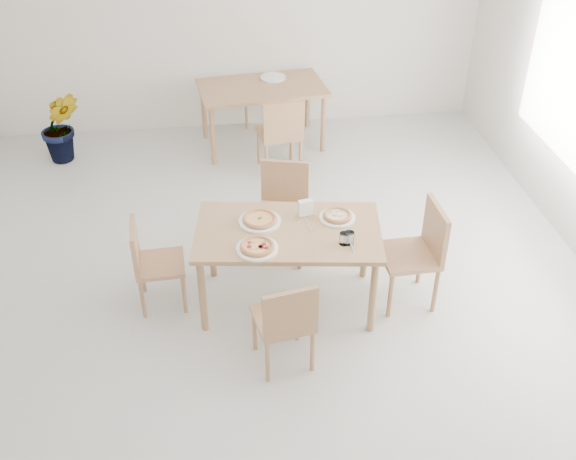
{
  "coord_description": "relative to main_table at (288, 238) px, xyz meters",
  "views": [
    {
      "loc": [
        -0.35,
        -4.45,
        3.85
      ],
      "look_at": [
        0.21,
        -0.04,
        0.75
      ],
      "focal_mm": 42.0,
      "sensor_mm": 36.0,
      "label": 1
    }
  ],
  "objects": [
    {
      "name": "tumbler_b",
      "position": [
        0.41,
        -0.24,
        0.13
      ],
      "size": [
        0.07,
        0.07,
        0.1
      ],
      "primitive_type": "cylinder",
      "color": "white",
      "rests_on": "main_table"
    },
    {
      "name": "pizza_pepperoni",
      "position": [
        -0.27,
        -0.23,
        0.12
      ],
      "size": [
        0.35,
        0.35,
        0.03
      ],
      "rotation": [
        0.0,
        0.0,
        -0.41
      ],
      "color": "tan",
      "rests_on": "plate_pepperoni"
    },
    {
      "name": "fork_a",
      "position": [
        0.46,
        -0.29,
        0.09
      ],
      "size": [
        0.02,
        0.17,
        0.01
      ],
      "primitive_type": "cube",
      "rotation": [
        0.0,
        0.0,
        -0.05
      ],
      "color": "silver",
      "rests_on": "main_table"
    },
    {
      "name": "napkin_holder",
      "position": [
        0.17,
        0.2,
        0.15
      ],
      "size": [
        0.14,
        0.09,
        0.14
      ],
      "rotation": [
        0.0,
        0.0,
        0.2
      ],
      "color": "silver",
      "rests_on": "main_table"
    },
    {
      "name": "main_table",
      "position": [
        0.0,
        0.0,
        0.0
      ],
      "size": [
        1.6,
        1.04,
        0.75
      ],
      "rotation": [
        0.0,
        0.0,
        -0.13
      ],
      "color": "#A98456",
      "rests_on": "ground"
    },
    {
      "name": "plate_empty",
      "position": [
        0.22,
        3.17,
        0.09
      ],
      "size": [
        0.31,
        0.31,
        0.02
      ],
      "primitive_type": "cylinder",
      "color": "white",
      "rests_on": "second_table"
    },
    {
      "name": "pizza_mushroom",
      "position": [
        0.42,
        0.11,
        0.11
      ],
      "size": [
        0.3,
        0.3,
        0.03
      ],
      "rotation": [
        0.0,
        0.0,
        0.29
      ],
      "color": "tan",
      "rests_on": "plate_mushroom"
    },
    {
      "name": "pizza_margherita",
      "position": [
        -0.22,
        0.14,
        0.11
      ],
      "size": [
        0.34,
        0.34,
        0.03
      ],
      "rotation": [
        0.0,
        0.0,
        0.24
      ],
      "color": "tan",
      "rests_on": "plate_margherita"
    },
    {
      "name": "plate_pepperoni",
      "position": [
        -0.27,
        -0.23,
        0.09
      ],
      "size": [
        0.33,
        0.33,
        0.02
      ],
      "primitive_type": "cylinder",
      "color": "white",
      "rests_on": "main_table"
    },
    {
      "name": "second_table",
      "position": [
        0.06,
        2.94,
        -0.0
      ],
      "size": [
        1.54,
        1.0,
        0.75
      ],
      "rotation": [
        0.0,
        0.0,
        0.12
      ],
      "color": "tan",
      "rests_on": "ground"
    },
    {
      "name": "chair_south",
      "position": [
        -0.11,
        -0.76,
        -0.18
      ],
      "size": [
        0.48,
        0.48,
        0.83
      ],
      "rotation": [
        0.0,
        0.0,
        3.33
      ],
      "color": "tan",
      "rests_on": "ground"
    },
    {
      "name": "tumbler_a",
      "position": [
        0.45,
        -0.24,
        0.13
      ],
      "size": [
        0.08,
        0.08,
        0.1
      ],
      "primitive_type": "cylinder",
      "color": "white",
      "rests_on": "main_table"
    },
    {
      "name": "fork_b",
      "position": [
        0.17,
        0.04,
        0.09
      ],
      "size": [
        0.04,
        0.19,
        0.01
      ],
      "primitive_type": "cube",
      "rotation": [
        0.0,
        0.0,
        0.14
      ],
      "color": "silver",
      "rests_on": "main_table"
    },
    {
      "name": "chair_east",
      "position": [
        1.09,
        -0.09,
        -0.13
      ],
      "size": [
        0.48,
        0.48,
        0.92
      ],
      "rotation": [
        0.0,
        0.0,
        -1.53
      ],
      "color": "tan",
      "rests_on": "ground"
    },
    {
      "name": "chair_back_s",
      "position": [
        0.2,
        2.21,
        -0.14
      ],
      "size": [
        0.51,
        0.51,
        0.91
      ],
      "rotation": [
        0.0,
        0.0,
        3.28
      ],
      "color": "tan",
      "rests_on": "ground"
    },
    {
      "name": "chair_west",
      "position": [
        -1.14,
        0.12,
        -0.2
      ],
      "size": [
        0.42,
        0.42,
        0.81
      ],
      "rotation": [
        0.0,
        0.0,
        1.63
      ],
      "color": "tan",
      "rests_on": "ground"
    },
    {
      "name": "chair_back_n",
      "position": [
        -0.04,
        3.67,
        -0.21
      ],
      "size": [
        0.5,
        0.5,
        0.78
      ],
      "rotation": [
        0.0,
        0.0,
        0.38
      ],
      "color": "tan",
      "rests_on": "ground"
    },
    {
      "name": "potted_plant",
      "position": [
        -2.26,
        2.84,
        -0.24
      ],
      "size": [
        0.52,
        0.44,
        0.85
      ],
      "primitive_type": "imported",
      "rotation": [
        0.0,
        0.0,
        0.14
      ],
      "color": "#1F6828",
      "rests_on": "ground"
    },
    {
      "name": "plate_margherita",
      "position": [
        -0.22,
        0.14,
        0.09
      ],
      "size": [
        0.35,
        0.35,
        0.02
      ],
      "primitive_type": "cylinder",
      "color": "white",
      "rests_on": "main_table"
    },
    {
      "name": "chair_north",
      "position": [
        0.05,
        0.76,
        -0.15
      ],
      "size": [
        0.54,
        0.54,
        0.89
      ],
      "rotation": [
        0.0,
        0.0,
        -0.26
      ],
      "color": "tan",
      "rests_on": "ground"
    },
    {
      "name": "plate_mushroom",
      "position": [
        0.42,
        0.11,
        0.09
      ],
      "size": [
        0.3,
        0.3,
        0.02
      ],
      "primitive_type": "cylinder",
      "color": "white",
      "rests_on": "main_table"
    }
  ]
}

